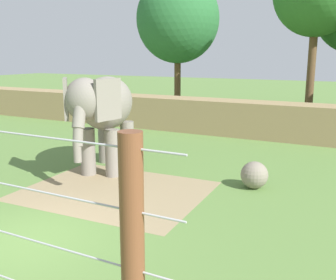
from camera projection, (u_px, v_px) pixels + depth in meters
The scene contains 6 objects.
ground_plane at pixel (25, 241), 8.71m from camera, with size 120.00×120.00×0.00m, color #5B7F3D.
dirt_patch at pixel (115, 191), 11.95m from camera, with size 5.36×4.28×0.01m, color #937F5B.
embankment_wall at pixel (228, 117), 20.37m from camera, with size 36.00×1.80×1.75m, color #997F56.
elephant at pixel (104, 109), 13.49m from camera, with size 2.46×4.43×3.37m.
enrichment_ball at pixel (254, 175), 12.11m from camera, with size 0.84×0.84×0.84m, color gray.
tree_right_of_centre at pixel (178, 19), 26.36m from camera, with size 5.55×5.55×9.28m.
Camera 1 is at (6.50, -5.68, 4.05)m, focal length 42.13 mm.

